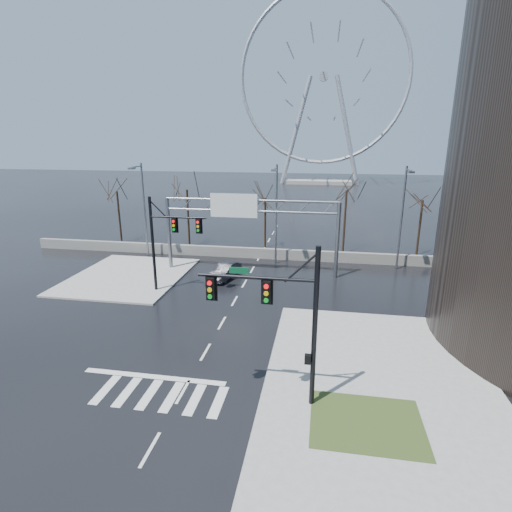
% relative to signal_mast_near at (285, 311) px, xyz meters
% --- Properties ---
extents(ground, '(260.00, 260.00, 0.00)m').
position_rel_signal_mast_near_xyz_m(ground, '(-5.14, 4.04, -4.87)').
color(ground, black).
rests_on(ground, ground).
extents(sidewalk_near, '(12.00, 12.00, 0.15)m').
position_rel_signal_mast_near_xyz_m(sidewalk_near, '(4.86, -4.96, -4.80)').
color(sidewalk_near, gray).
rests_on(sidewalk_near, ground).
extents(sidewalk_right_ext, '(12.00, 10.00, 0.15)m').
position_rel_signal_mast_near_xyz_m(sidewalk_right_ext, '(4.86, 6.04, -4.80)').
color(sidewalk_right_ext, gray).
rests_on(sidewalk_right_ext, ground).
extents(sidewalk_far, '(10.00, 12.00, 0.15)m').
position_rel_signal_mast_near_xyz_m(sidewalk_far, '(-16.14, 16.04, -4.80)').
color(sidewalk_far, gray).
rests_on(sidewalk_far, ground).
extents(grass_strip, '(5.00, 4.00, 0.02)m').
position_rel_signal_mast_near_xyz_m(grass_strip, '(3.86, -0.96, -4.72)').
color(grass_strip, '#2D421B').
rests_on(grass_strip, sidewalk_near).
extents(barrier_wall, '(52.00, 0.50, 1.10)m').
position_rel_signal_mast_near_xyz_m(barrier_wall, '(-5.14, 24.04, -4.32)').
color(barrier_wall, slate).
rests_on(barrier_wall, ground).
extents(signal_mast_near, '(5.52, 0.41, 8.00)m').
position_rel_signal_mast_near_xyz_m(signal_mast_near, '(0.00, 0.00, 0.00)').
color(signal_mast_near, black).
rests_on(signal_mast_near, ground).
extents(signal_mast_far, '(4.72, 0.41, 8.00)m').
position_rel_signal_mast_near_xyz_m(signal_mast_far, '(-11.01, 13.00, -0.04)').
color(signal_mast_far, black).
rests_on(signal_mast_far, ground).
extents(sign_gantry, '(16.36, 0.40, 7.60)m').
position_rel_signal_mast_near_xyz_m(sign_gantry, '(-5.52, 19.00, 0.31)').
color(sign_gantry, slate).
rests_on(sign_gantry, ground).
extents(streetlight_left, '(0.50, 2.55, 10.00)m').
position_rel_signal_mast_near_xyz_m(streetlight_left, '(-17.14, 22.20, 1.01)').
color(streetlight_left, slate).
rests_on(streetlight_left, ground).
extents(streetlight_mid, '(0.50, 2.55, 10.00)m').
position_rel_signal_mast_near_xyz_m(streetlight_mid, '(-3.14, 22.20, 1.01)').
color(streetlight_mid, slate).
rests_on(streetlight_mid, ground).
extents(streetlight_right, '(0.50, 2.55, 10.00)m').
position_rel_signal_mast_near_xyz_m(streetlight_right, '(8.86, 22.20, 1.01)').
color(streetlight_right, slate).
rests_on(streetlight_right, ground).
extents(tree_far_left, '(3.50, 3.50, 7.00)m').
position_rel_signal_mast_near_xyz_m(tree_far_left, '(-23.14, 28.04, 0.70)').
color(tree_far_left, black).
rests_on(tree_far_left, ground).
extents(tree_left, '(3.75, 3.75, 7.50)m').
position_rel_signal_mast_near_xyz_m(tree_left, '(-14.14, 27.54, 1.10)').
color(tree_left, black).
rests_on(tree_left, ground).
extents(tree_center, '(3.25, 3.25, 6.50)m').
position_rel_signal_mast_near_xyz_m(tree_center, '(-5.14, 28.54, 0.30)').
color(tree_center, black).
rests_on(tree_center, ground).
extents(tree_right, '(3.90, 3.90, 7.80)m').
position_rel_signal_mast_near_xyz_m(tree_right, '(3.86, 27.54, 1.34)').
color(tree_right, black).
rests_on(tree_right, ground).
extents(tree_far_right, '(3.40, 3.40, 6.80)m').
position_rel_signal_mast_near_xyz_m(tree_far_right, '(11.86, 28.04, 0.54)').
color(tree_far_right, black).
rests_on(tree_far_right, ground).
extents(ferris_wheel, '(45.00, 6.00, 50.91)m').
position_rel_signal_mast_near_xyz_m(ferris_wheel, '(-0.14, 99.04, 21.26)').
color(ferris_wheel, gray).
rests_on(ferris_wheel, ground).
extents(car, '(2.46, 4.46, 1.39)m').
position_rel_signal_mast_near_xyz_m(car, '(-7.18, 17.14, -4.18)').
color(car, black).
rests_on(car, ground).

